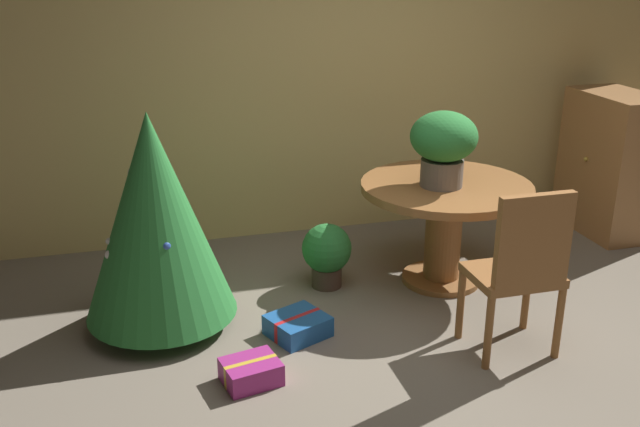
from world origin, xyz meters
TOP-DOWN VIEW (x-y plane):
  - ground_plane at (0.00, 0.00)m, footprint 6.60×6.60m
  - back_wall_panel at (0.00, 2.20)m, footprint 6.00×0.10m
  - round_dining_table at (0.39, 0.98)m, footprint 1.13×1.13m
  - flower_vase at (0.33, 0.95)m, footprint 0.43×0.43m
  - wooden_chair_near at (0.39, 0.00)m, footprint 0.47×0.38m
  - holiday_tree at (-1.49, 0.87)m, footprint 0.90×0.90m
  - gift_box_purple at (-1.09, 0.12)m, footprint 0.33×0.29m
  - gift_box_blue at (-0.73, 0.53)m, footprint 0.41×0.40m
  - wooden_cabinet at (2.07, 1.53)m, footprint 0.49×0.80m
  - potted_plant at (-0.39, 1.12)m, footprint 0.34×0.34m

SIDE VIEW (x-z plane):
  - ground_plane at x=0.00m, z-range 0.00..0.00m
  - gift_box_blue at x=-0.73m, z-range 0.00..0.12m
  - gift_box_purple at x=-1.09m, z-range 0.00..0.12m
  - potted_plant at x=-0.39m, z-range 0.03..0.47m
  - round_dining_table at x=0.39m, z-range 0.16..0.87m
  - wooden_chair_near at x=0.39m, z-range 0.06..1.05m
  - wooden_cabinet at x=2.07m, z-range 0.00..1.12m
  - holiday_tree at x=-1.49m, z-range 0.04..1.37m
  - flower_vase at x=0.33m, z-range 0.75..1.24m
  - back_wall_panel at x=0.00m, z-range 0.00..2.60m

